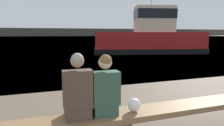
# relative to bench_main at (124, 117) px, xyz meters

# --- Properties ---
(water_surface) EXTENTS (240.00, 240.00, 0.00)m
(water_surface) POSITION_rel_bench_main_xyz_m (-0.10, 123.27, -0.39)
(water_surface) COLOR teal
(water_surface) RESTS_ON ground
(far_shoreline) EXTENTS (600.00, 12.00, 5.23)m
(far_shoreline) POSITION_rel_bench_main_xyz_m (-0.10, 141.93, 2.22)
(far_shoreline) COLOR #4C4C42
(far_shoreline) RESTS_ON ground
(bench_main) EXTENTS (8.33, 0.50, 0.47)m
(bench_main) POSITION_rel_bench_main_xyz_m (0.00, 0.00, 0.00)
(bench_main) COLOR brown
(bench_main) RESTS_ON ground
(person_left) EXTENTS (0.43, 0.39, 0.99)m
(person_left) POSITION_rel_bench_main_xyz_m (-0.73, 0.00, 0.50)
(person_left) COLOR #4C382D
(person_left) RESTS_ON bench_main
(person_right) EXTENTS (0.43, 0.39, 0.96)m
(person_right) POSITION_rel_bench_main_xyz_m (-0.31, 0.00, 0.49)
(person_right) COLOR #2D4C3D
(person_right) RESTS_ON bench_main
(shopping_bag) EXTENTS (0.21, 0.17, 0.22)m
(shopping_bag) POSITION_rel_bench_main_xyz_m (0.18, -0.01, 0.19)
(shopping_bag) COLOR white
(shopping_bag) RESTS_ON bench_main
(tugboat_red) EXTENTS (10.19, 5.35, 6.59)m
(tugboat_red) POSITION_rel_bench_main_xyz_m (7.81, 13.09, 0.90)
(tugboat_red) COLOR #A81919
(tugboat_red) RESTS_ON water_surface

